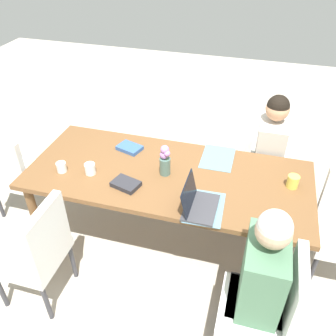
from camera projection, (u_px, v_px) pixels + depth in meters
ground_plane at (168, 239)px, 3.23m from camera, size 10.00×10.00×0.00m
dining_table at (168, 180)px, 2.83m from camera, size 2.22×0.95×0.75m
chair_near_left_near at (259, 159)px, 3.38m from camera, size 0.44×0.44×0.90m
person_near_left_near at (267, 162)px, 3.30m from camera, size 0.36×0.40×1.19m
chair_far_left_mid at (269, 306)px, 2.13m from camera, size 0.44×0.44×0.90m
person_far_left_mid at (258, 292)px, 2.18m from camera, size 0.36×0.40×1.19m
chair_head_right_left_far at (15, 172)px, 3.22m from camera, size 0.44×0.44×0.90m
chair_far_right_mid at (38, 249)px, 2.49m from camera, size 0.44×0.44×0.90m
flower_vase at (165, 159)px, 2.70m from camera, size 0.09×0.10×0.26m
placemat_near_left_near at (218, 158)px, 2.95m from camera, size 0.26×0.36×0.00m
placemat_far_left_mid at (205, 208)px, 2.46m from camera, size 0.28×0.37×0.00m
laptop_far_left_mid at (197, 203)px, 2.43m from camera, size 0.22×0.32×0.21m
coffee_mug_near_left at (61, 167)px, 2.78m from camera, size 0.08×0.08×0.08m
coffee_mug_near_right at (90, 169)px, 2.75m from camera, size 0.08×0.08×0.09m
coffee_mug_centre_left at (293, 181)px, 2.62m from camera, size 0.09×0.09×0.10m
book_red_cover at (126, 184)px, 2.64m from camera, size 0.23×0.19×0.04m
book_blue_cover at (130, 148)px, 3.04m from camera, size 0.23×0.19×0.03m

